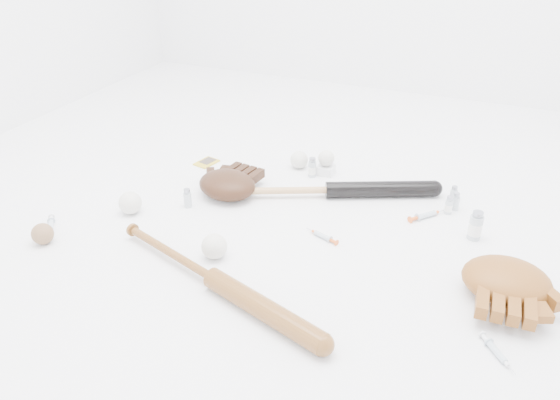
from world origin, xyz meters
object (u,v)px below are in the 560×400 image
at_px(glove_dark, 227,184).
at_px(bat_wood, 213,279).
at_px(bat_dark, 328,190).
at_px(pedestal, 326,170).

bearing_deg(glove_dark, bat_wood, -58.23).
relative_size(bat_wood, glove_dark, 3.17).
distance_m(bat_dark, bat_wood, 0.63).
distance_m(bat_wood, pedestal, 0.80).
xyz_separation_m(bat_wood, glove_dark, (-0.21, 0.49, 0.02)).
relative_size(bat_dark, bat_wood, 1.01).
bearing_deg(bat_dark, bat_wood, -126.53).
bearing_deg(pedestal, glove_dark, -131.35).
xyz_separation_m(bat_dark, pedestal, (-0.07, 0.18, -0.01)).
xyz_separation_m(bat_dark, glove_dark, (-0.34, -0.13, 0.02)).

